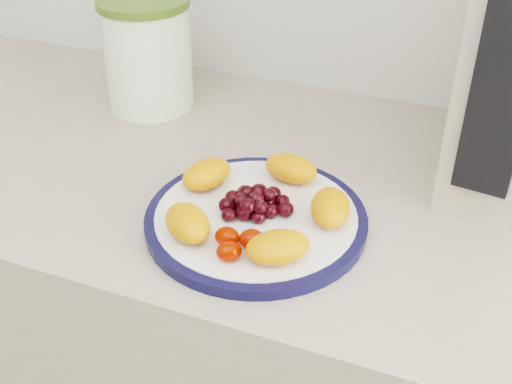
% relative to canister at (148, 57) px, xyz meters
% --- Properties ---
extents(plate_rim, '(0.28, 0.28, 0.01)m').
position_rel_canister_xyz_m(plate_rim, '(0.29, -0.25, -0.08)').
color(plate_rim, '#0D1038').
rests_on(plate_rim, counter).
extents(plate_face, '(0.26, 0.26, 0.02)m').
position_rel_canister_xyz_m(plate_face, '(0.29, -0.25, -0.08)').
color(plate_face, white).
rests_on(plate_face, counter).
extents(canister, '(0.19, 0.19, 0.17)m').
position_rel_canister_xyz_m(canister, '(0.00, 0.00, 0.00)').
color(canister, '#587422').
rests_on(canister, counter).
extents(canister_lid, '(0.20, 0.20, 0.01)m').
position_rel_canister_xyz_m(canister_lid, '(0.00, 0.00, 0.09)').
color(canister_lid, '#486723').
rests_on(canister_lid, canister).
extents(appliance_panel, '(0.07, 0.03, 0.29)m').
position_rel_canister_xyz_m(appliance_panel, '(0.55, -0.15, 0.11)').
color(appliance_panel, black).
rests_on(appliance_panel, appliance_body).
extents(fruit_plate, '(0.24, 0.24, 0.04)m').
position_rel_canister_xyz_m(fruit_plate, '(0.29, -0.26, -0.05)').
color(fruit_plate, orange).
rests_on(fruit_plate, plate_face).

